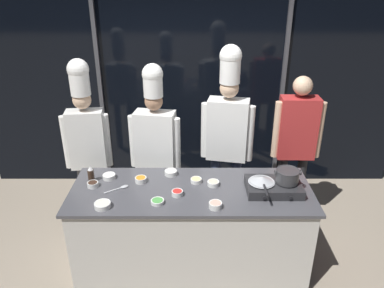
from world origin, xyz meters
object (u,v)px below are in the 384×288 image
(prep_bowl_bean_sprouts, at_px, (103,205))
(prep_bowl_ginger, at_px, (197,180))
(prep_bowl_shrimp, at_px, (216,205))
(prep_bowl_soy_glaze, at_px, (94,184))
(prep_bowl_bell_pepper, at_px, (178,193))
(stock_pot, at_px, (288,176))
(prep_bowl_rice, at_px, (110,176))
(person_guest, at_px, (297,138))
(prep_bowl_onion, at_px, (172,172))
(chef_head, at_px, (87,134))
(squeeze_bottle_soy, at_px, (92,174))
(chef_sous, at_px, (156,139))
(frying_pan, at_px, (263,180))
(chef_line, at_px, (228,126))
(prep_bowl_carrots, at_px, (142,179))
(serving_spoon_slotted, at_px, (122,188))
(portable_stove, at_px, (274,187))
(prep_bowl_scallions, at_px, (158,201))
(prep_bowl_chicken, at_px, (214,183))

(prep_bowl_bean_sprouts, bearing_deg, prep_bowl_ginger, 27.65)
(prep_bowl_ginger, height_order, prep_bowl_shrimp, prep_bowl_shrimp)
(prep_bowl_soy_glaze, bearing_deg, prep_bowl_bean_sprouts, -64.12)
(prep_bowl_bell_pepper, relative_size, prep_bowl_bean_sprouts, 0.73)
(stock_pot, bearing_deg, prep_bowl_rice, 172.21)
(person_guest, bearing_deg, prep_bowl_soy_glaze, 21.00)
(prep_bowl_bell_pepper, xyz_separation_m, prep_bowl_onion, (-0.08, 0.38, -0.00))
(prep_bowl_rice, bearing_deg, prep_bowl_bean_sprouts, -85.04)
(prep_bowl_bell_pepper, relative_size, chef_head, 0.05)
(prep_bowl_bean_sprouts, height_order, prep_bowl_onion, same)
(squeeze_bottle_soy, height_order, prep_bowl_rice, squeeze_bottle_soy)
(chef_sous, bearing_deg, prep_bowl_onion, 123.29)
(prep_bowl_rice, xyz_separation_m, prep_bowl_bean_sprouts, (0.04, -0.49, 0.00))
(chef_sous, xyz_separation_m, person_guest, (1.54, 0.11, -0.03))
(frying_pan, distance_m, squeeze_bottle_soy, 1.61)
(stock_pot, bearing_deg, chef_line, 120.47)
(prep_bowl_carrots, bearing_deg, serving_spoon_slotted, -145.80)
(prep_bowl_rice, distance_m, prep_bowl_soy_glaze, 0.20)
(portable_stove, relative_size, prep_bowl_carrots, 4.45)
(prep_bowl_shrimp, bearing_deg, squeeze_bottle_soy, 159.31)
(prep_bowl_ginger, bearing_deg, prep_bowl_rice, 175.33)
(frying_pan, relative_size, prep_bowl_rice, 3.39)
(frying_pan, bearing_deg, chef_line, 106.86)
(prep_bowl_rice, bearing_deg, prep_bowl_bell_pepper, -24.02)
(prep_bowl_scallions, relative_size, prep_bowl_soy_glaze, 1.13)
(squeeze_bottle_soy, distance_m, prep_bowl_rice, 0.18)
(portable_stove, xyz_separation_m, serving_spoon_slotted, (-1.41, 0.05, -0.04))
(prep_bowl_shrimp, bearing_deg, prep_bowl_chicken, 89.87)
(prep_bowl_scallions, height_order, chef_line, chef_line)
(person_guest, bearing_deg, stock_pot, 72.28)
(prep_bowl_rice, distance_m, prep_bowl_chicken, 1.02)
(prep_bowl_onion, bearing_deg, prep_bowl_soy_glaze, -162.68)
(prep_bowl_ginger, height_order, chef_sous, chef_sous)
(prep_bowl_carrots, bearing_deg, chef_head, 139.72)
(stock_pot, height_order, prep_bowl_chicken, stock_pot)
(prep_bowl_carrots, bearing_deg, prep_bowl_soy_glaze, -169.11)
(prep_bowl_rice, height_order, prep_bowl_soy_glaze, prep_bowl_soy_glaze)
(prep_bowl_scallions, distance_m, prep_bowl_chicken, 0.59)
(prep_bowl_bell_pepper, bearing_deg, portable_stove, 4.69)
(frying_pan, height_order, serving_spoon_slotted, frying_pan)
(squeeze_bottle_soy, relative_size, prep_bowl_bell_pepper, 1.56)
(squeeze_bottle_soy, distance_m, prep_bowl_carrots, 0.48)
(prep_bowl_chicken, bearing_deg, chef_line, 75.36)
(frying_pan, xyz_separation_m, person_guest, (0.51, 0.82, 0.05))
(chef_line, bearing_deg, portable_stove, 125.46)
(frying_pan, bearing_deg, prep_bowl_soy_glaze, 177.04)
(prep_bowl_carrots, bearing_deg, stock_pot, -6.80)
(frying_pan, relative_size, prep_bowl_carrots, 3.75)
(prep_bowl_scallions, bearing_deg, prep_bowl_shrimp, -7.82)
(squeeze_bottle_soy, bearing_deg, prep_bowl_bell_pepper, -16.34)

